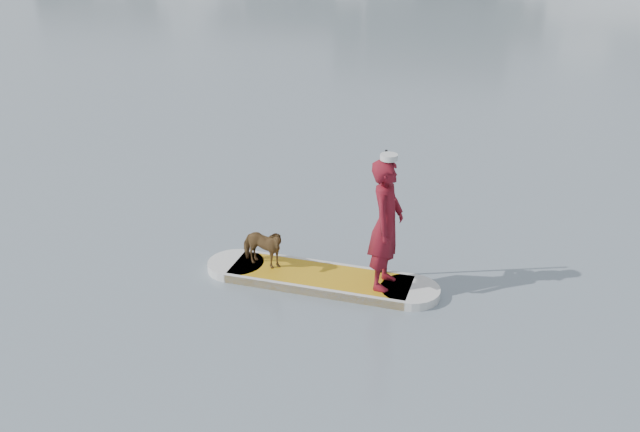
% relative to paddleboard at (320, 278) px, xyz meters
% --- Properties ---
extents(paddleboard, '(3.30, 0.87, 0.12)m').
position_rel_paddleboard_xyz_m(paddleboard, '(0.00, 0.00, 0.00)').
color(paddleboard, gold).
rests_on(paddleboard, ground).
extents(paddler, '(0.44, 0.65, 1.76)m').
position_rel_paddleboard_xyz_m(paddler, '(0.89, 0.03, 0.94)').
color(paddler, maroon).
rests_on(paddler, paddleboard).
extents(white_cap, '(0.22, 0.22, 0.07)m').
position_rel_paddleboard_xyz_m(white_cap, '(0.89, 0.03, 1.86)').
color(white_cap, silver).
rests_on(white_cap, paddler).
extents(dog, '(0.74, 0.42, 0.59)m').
position_rel_paddleboard_xyz_m(dog, '(-0.84, -0.03, 0.36)').
color(dog, '#51371B').
rests_on(dog, paddleboard).
extents(paddle, '(0.10, 0.30, 2.00)m').
position_rel_paddleboard_xyz_m(paddle, '(0.81, 0.33, 0.74)').
color(paddle, black).
rests_on(paddle, ground).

